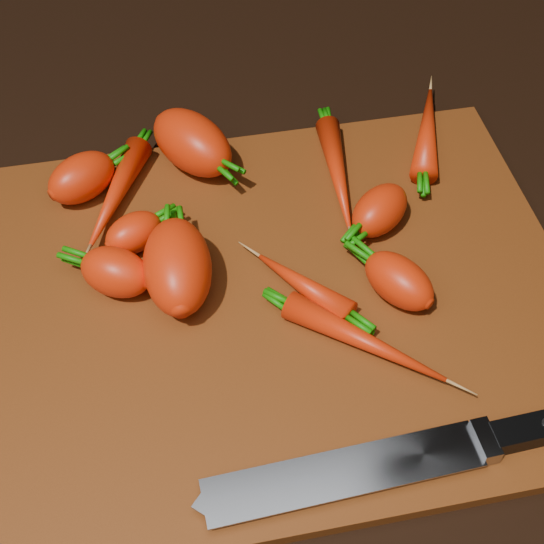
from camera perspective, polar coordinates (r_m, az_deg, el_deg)
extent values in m
cube|color=black|center=(0.64, 0.17, -2.64)|extent=(2.00, 2.00, 0.01)
cube|color=brown|center=(0.63, 0.17, -2.05)|extent=(0.50, 0.40, 0.01)
ellipsoid|color=red|center=(0.71, -14.14, 6.90)|extent=(0.08, 0.07, 0.04)
ellipsoid|color=red|center=(0.63, -11.70, -0.01)|extent=(0.07, 0.07, 0.04)
ellipsoid|color=red|center=(0.72, -6.03, 9.67)|extent=(0.10, 0.11, 0.05)
ellipsoid|color=red|center=(0.62, -7.14, 0.42)|extent=(0.06, 0.10, 0.06)
ellipsoid|color=red|center=(0.67, 8.12, 4.63)|extent=(0.07, 0.07, 0.04)
ellipsoid|color=red|center=(0.66, -10.37, 2.90)|extent=(0.06, 0.05, 0.03)
ellipsoid|color=red|center=(0.62, 9.54, -0.66)|extent=(0.07, 0.08, 0.04)
ellipsoid|color=red|center=(0.77, 11.61, 10.38)|extent=(0.07, 0.13, 0.03)
ellipsoid|color=red|center=(0.59, 6.98, -5.17)|extent=(0.12, 0.11, 0.02)
ellipsoid|color=red|center=(0.62, 2.34, -0.97)|extent=(0.08, 0.09, 0.02)
ellipsoid|color=red|center=(0.71, 4.97, 7.43)|extent=(0.04, 0.14, 0.02)
ellipsoid|color=red|center=(0.70, -11.65, 5.82)|extent=(0.07, 0.13, 0.03)
cube|color=gray|center=(0.53, -5.21, -17.05)|extent=(0.20, 0.04, 0.00)
cube|color=gray|center=(0.54, 6.02, -14.69)|extent=(0.01, 0.03, 0.01)
cube|color=black|center=(0.56, 12.26, -13.12)|extent=(0.11, 0.03, 0.02)
cylinder|color=#B2B2B7|center=(0.55, 10.72, -13.19)|extent=(0.01, 0.01, 0.00)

